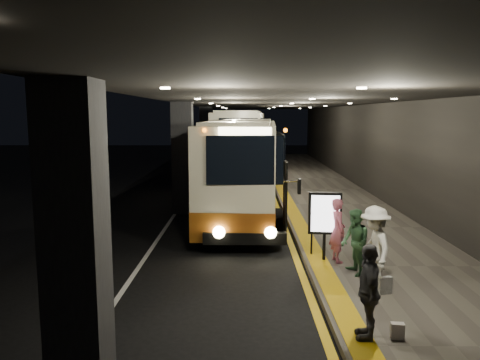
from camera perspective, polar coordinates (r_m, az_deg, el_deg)
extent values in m
plane|color=black|center=(15.01, -3.07, -7.11)|extent=(90.00, 90.00, 0.00)
cube|color=silver|center=(20.04, -7.37, -3.30)|extent=(0.12, 50.00, 0.01)
cube|color=gold|center=(19.91, 4.57, -3.34)|extent=(0.18, 50.00, 0.01)
cube|color=#514C44|center=(20.21, 11.39, -3.09)|extent=(4.50, 50.00, 0.15)
cube|color=gold|center=(19.92, 6.01, -2.90)|extent=(0.50, 50.00, 0.01)
cube|color=black|center=(20.42, 17.85, 5.06)|extent=(0.10, 50.00, 6.00)
cube|color=black|center=(7.10, -19.43, -6.43)|extent=(0.80, 0.80, 4.40)
cube|color=black|center=(18.70, -6.99, 2.69)|extent=(0.80, 0.80, 4.40)
cube|color=black|center=(30.61, -4.13, 4.79)|extent=(0.80, 0.80, 4.40)
cube|color=black|center=(19.54, 5.17, 9.99)|extent=(9.00, 50.00, 0.40)
cube|color=beige|center=(18.29, 0.52, 1.95)|extent=(3.06, 11.46, 3.21)
cube|color=brown|center=(18.45, 0.52, -1.69)|extent=(3.08, 11.48, 0.85)
cube|color=black|center=(12.55, 0.60, 2.42)|extent=(2.08, 0.19, 1.32)
cube|color=black|center=(13.03, 0.58, -7.10)|extent=(2.32, 0.39, 0.33)
cylinder|color=black|center=(15.04, -3.51, -5.24)|extent=(0.26, 0.94, 0.94)
cylinder|color=black|center=(15.04, 4.61, -5.24)|extent=(0.26, 0.94, 0.94)
cylinder|color=black|center=(22.26, -2.24, -0.89)|extent=(0.26, 0.94, 0.94)
cylinder|color=black|center=(22.26, 3.22, -0.89)|extent=(0.26, 0.94, 0.94)
sphere|color=#FFEAA5|center=(12.91, -2.58, -6.38)|extent=(0.34, 0.34, 0.34)
sphere|color=#FFEAA5|center=(12.91, 3.75, -6.39)|extent=(0.34, 0.34, 0.34)
cube|color=#FFF2BF|center=(12.49, 0.60, 5.99)|extent=(1.42, 0.14, 0.21)
cube|color=beige|center=(30.06, 0.25, 4.76)|extent=(3.38, 12.75, 3.57)
cube|color=brown|center=(30.16, 0.25, 2.27)|extent=(3.40, 12.77, 0.95)
cube|color=black|center=(23.69, 0.22, 5.79)|extent=(2.31, 0.20, 1.47)
cube|color=black|center=(23.98, 0.22, 0.02)|extent=(2.59, 0.40, 0.37)
cylinder|color=black|center=(26.26, -2.38, 0.60)|extent=(0.29, 1.05, 1.05)
cylinder|color=black|center=(26.26, 2.84, 0.59)|extent=(0.29, 1.05, 1.05)
cylinder|color=black|center=(34.40, -1.73, 2.36)|extent=(0.29, 1.05, 1.05)
cylinder|color=black|center=(34.40, 2.25, 2.36)|extent=(0.29, 1.05, 1.05)
imported|color=#B6556B|center=(12.28, 11.82, -6.01)|extent=(0.49, 0.66, 1.65)
imported|color=#396740|center=(11.41, 13.84, -7.37)|extent=(0.58, 0.83, 1.57)
imported|color=silver|center=(10.69, 16.10, -7.84)|extent=(0.63, 1.21, 1.81)
imported|color=#47474C|center=(8.33, 15.38, -12.97)|extent=(0.63, 1.03, 1.64)
cube|color=black|center=(10.57, 17.22, -12.17)|extent=(0.33, 0.21, 0.37)
cube|color=silver|center=(8.71, 18.64, -17.04)|extent=(0.23, 0.15, 0.27)
cylinder|color=black|center=(12.45, 10.21, -8.04)|extent=(0.08, 0.08, 0.70)
cube|color=black|center=(12.24, 10.31, -4.01)|extent=(0.85, 0.17, 1.09)
cube|color=white|center=(12.18, 10.36, -4.07)|extent=(0.72, 0.08, 0.94)
cylinder|color=black|center=(12.85, 8.73, -6.57)|extent=(0.05, 0.05, 1.10)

